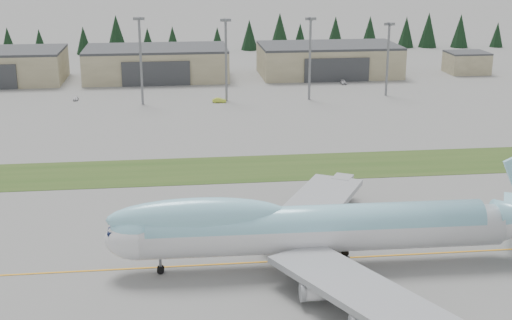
{
  "coord_description": "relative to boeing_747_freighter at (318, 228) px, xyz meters",
  "views": [
    {
      "loc": [
        -9.73,
        -94.88,
        45.11
      ],
      "look_at": [
        4.5,
        25.12,
        8.0
      ],
      "focal_mm": 50.0,
      "sensor_mm": 36.0,
      "label": 1
    }
  ],
  "objects": [
    {
      "name": "ground",
      "position": [
        -10.2,
        2.12,
        -5.98
      ],
      "size": [
        7000.0,
        7000.0,
        0.0
      ],
      "primitive_type": "plane",
      "color": "slate",
      "rests_on": "ground"
    },
    {
      "name": "grass_strip_far",
      "position": [
        -10.2,
        47.12,
        -5.98
      ],
      "size": [
        400.0,
        18.0,
        0.08
      ],
      "primitive_type": "cube",
      "color": "#2E4B1A",
      "rests_on": "ground"
    },
    {
      "name": "taxiway_line_main",
      "position": [
        -10.2,
        2.12,
        -5.98
      ],
      "size": [
        400.0,
        0.4,
        0.02
      ],
      "primitive_type": "cube",
      "color": "orange",
      "rests_on": "ground"
    },
    {
      "name": "boeing_747_freighter",
      "position": [
        0.0,
        0.0,
        0.0
      ],
      "size": [
        68.28,
        59.44,
        18.13
      ],
      "rotation": [
        0.0,
        0.0,
        -0.02
      ],
      "color": "silver",
      "rests_on": "ground"
    },
    {
      "name": "hangar_center",
      "position": [
        -25.2,
        152.02,
        -0.59
      ],
      "size": [
        48.0,
        26.6,
        10.8
      ],
      "color": "gray",
      "rests_on": "ground"
    },
    {
      "name": "hangar_right",
      "position": [
        34.8,
        152.02,
        -0.59
      ],
      "size": [
        48.0,
        26.6,
        10.8
      ],
      "color": "gray",
      "rests_on": "ground"
    },
    {
      "name": "control_shed",
      "position": [
        84.8,
        150.12,
        -2.18
      ],
      "size": [
        14.0,
        12.0,
        7.6
      ],
      "color": "gray",
      "rests_on": "ground"
    },
    {
      "name": "floodlight_masts",
      "position": [
        7.41,
        113.32,
        10.53
      ],
      "size": [
        76.76,
        6.82,
        24.87
      ],
      "color": "slate",
      "rests_on": "ground"
    },
    {
      "name": "service_vehicle_a",
      "position": [
        -48.67,
        119.5,
        -5.98
      ],
      "size": [
        1.4,
        3.35,
        1.13
      ],
      "primitive_type": "imported",
      "rotation": [
        0.0,
        0.0,
        -0.02
      ],
      "color": "silver",
      "rests_on": "ground"
    },
    {
      "name": "service_vehicle_b",
      "position": [
        -6.56,
        111.45,
        -5.98
      ],
      "size": [
        4.15,
        1.68,
        1.34
      ],
      "primitive_type": "imported",
      "rotation": [
        0.0,
        0.0,
        1.51
      ],
      "color": "#C1D535",
      "rests_on": "ground"
    },
    {
      "name": "service_vehicle_c",
      "position": [
        36.23,
        135.01,
        -5.98
      ],
      "size": [
        1.96,
        4.24,
        1.2
      ],
      "primitive_type": "imported",
      "rotation": [
        0.0,
        0.0,
        -0.07
      ],
      "color": "#B0AFB4",
      "rests_on": "ground"
    },
    {
      "name": "conifer_belt",
      "position": [
        -6.81,
        213.71,
        0.97
      ],
      "size": [
        274.49,
        15.03,
        16.29
      ],
      "color": "black",
      "rests_on": "ground"
    }
  ]
}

